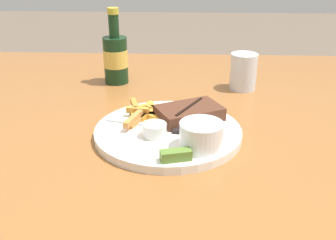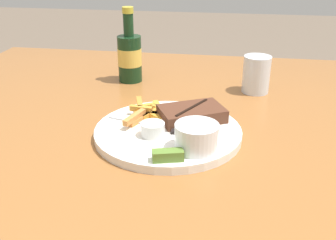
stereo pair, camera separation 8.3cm
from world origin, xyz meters
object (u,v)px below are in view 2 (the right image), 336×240
Objects in this scene: knife_utensil at (180,120)px; drinking_glass at (256,74)px; pickle_spear at (168,155)px; coleslaw_cup at (197,135)px; steak_portion at (192,114)px; dinner_plate at (168,132)px; fork_utensil at (134,121)px; beer_bottle at (130,56)px; dipping_sauce_cup at (153,129)px.

knife_utensil is 1.64× the size of drinking_glass.
pickle_spear is 0.17m from knife_utensil.
steak_portion is at bearing 99.60° from coleslaw_cup.
fork_utensil is (-0.08, 0.02, 0.01)m from dinner_plate.
knife_utensil is at bearing 89.92° from pickle_spear.
coleslaw_cup is at bearing -80.40° from steak_portion.
steak_portion is at bearing -53.84° from beer_bottle.
drinking_glass reaches higher than dipping_sauce_cup.
coleslaw_cup reaches higher than pickle_spear.
knife_utensil is at bearing -123.59° from drinking_glass.
coleslaw_cup is 0.51× the size of knife_utensil.
dipping_sauce_cup is at bearing 155.27° from coleslaw_cup.
beer_bottle is at bearing 119.03° from coleslaw_cup.
steak_portion is 0.29m from drinking_glass.
dinner_plate is 5.15× the size of pickle_spear.
beer_bottle reaches higher than pickle_spear.
dinner_plate is at bearing -64.05° from beer_bottle.
pickle_spear is at bearing -97.79° from steak_portion.
pickle_spear is 0.47m from drinking_glass.
coleslaw_cup reaches higher than dipping_sauce_cup.
drinking_glass reaches higher than knife_utensil.
dipping_sauce_cup is 0.82× the size of pickle_spear.
steak_portion reaches higher than knife_utensil.
steak_portion is at bearing 51.43° from dipping_sauce_cup.
coleslaw_cup is at bearing -19.43° from fork_utensil.
steak_portion is 1.24× the size of fork_utensil.
fork_utensil reaches higher than dinner_plate.
steak_portion is 0.76× the size of beer_bottle.
coleslaw_cup is at bearing -60.97° from beer_bottle.
dipping_sauce_cup is 0.49× the size of drinking_glass.
dinner_plate is 1.91× the size of steak_portion.
pickle_spear reaches higher than knife_utensil.
dipping_sauce_cup is 0.38× the size of fork_utensil.
steak_portion reaches higher than fork_utensil.
pickle_spear is at bearing -63.82° from dipping_sauce_cup.
drinking_glass is at bearing 67.92° from pickle_spear.
coleslaw_cup reaches higher than fork_utensil.
beer_bottle is at bearing 126.16° from steak_portion.
dinner_plate is 3.70× the size of coleslaw_cup.
beer_bottle is 2.13× the size of drinking_glass.
dinner_plate is 2.37× the size of fork_utensil.
drinking_glass is at bearing 71.45° from coleslaw_cup.
coleslaw_cup is at bearing 46.92° from pickle_spear.
dipping_sauce_cup reaches higher than fork_utensil.
fork_utensil is at bearing -166.07° from steak_portion.
beer_bottle is (-0.19, 0.47, 0.05)m from pickle_spear.
beer_bottle is (-0.21, 0.29, 0.04)m from steak_portion.
steak_portion is 0.19m from pickle_spear.
coleslaw_cup is 0.39× the size of beer_bottle.
beer_bottle is (-0.23, 0.42, 0.03)m from coleslaw_cup.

